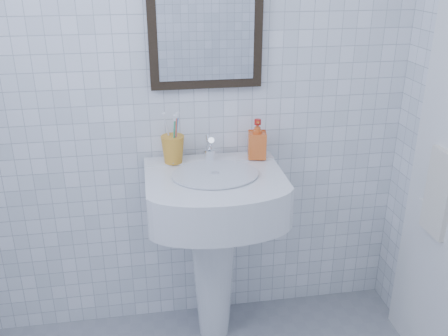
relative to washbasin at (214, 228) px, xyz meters
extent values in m
cube|color=white|center=(-0.13, 0.21, 0.63)|extent=(2.20, 0.02, 2.50)
cone|color=white|center=(0.00, 0.03, -0.25)|extent=(0.24, 0.24, 0.75)
cube|color=white|center=(0.00, -0.03, 0.20)|extent=(0.60, 0.43, 0.18)
cube|color=white|center=(0.00, 0.14, 0.28)|extent=(0.60, 0.11, 0.03)
cylinder|color=silver|center=(0.00, -0.06, 0.30)|extent=(0.38, 0.38, 0.01)
cylinder|color=white|center=(0.00, 0.11, 0.32)|extent=(0.05, 0.05, 0.05)
cylinder|color=white|center=(0.00, 0.10, 0.39)|extent=(0.03, 0.10, 0.08)
cylinder|color=white|center=(0.00, 0.13, 0.37)|extent=(0.03, 0.05, 0.09)
imported|color=red|center=(0.22, 0.11, 0.39)|extent=(0.10, 0.10, 0.18)
cube|color=black|center=(0.00, 0.19, 0.93)|extent=(0.50, 0.04, 0.62)
cube|color=white|center=(0.00, 0.18, 0.93)|extent=(0.42, 0.00, 0.54)
cube|color=white|center=(0.91, -0.30, 0.25)|extent=(0.03, 0.16, 0.38)
camera|label=1|loc=(-0.28, -2.01, 1.16)|focal=40.00mm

